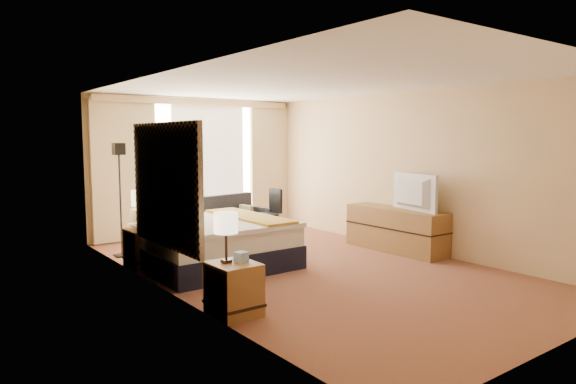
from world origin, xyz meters
TOP-DOWN VIEW (x-y plane):
  - floor at (0.00, 0.00)m, footprint 4.20×7.00m
  - ceiling at (0.00, 0.00)m, footprint 4.20×7.00m
  - wall_back at (0.00, 3.50)m, footprint 4.20×0.02m
  - wall_front at (0.00, -3.50)m, footprint 4.20×0.02m
  - wall_left at (-2.10, 0.00)m, footprint 0.02×7.00m
  - wall_right at (2.10, 0.00)m, footprint 0.02×7.00m
  - headboard at (-2.06, 0.20)m, footprint 0.06×1.85m
  - nightstand_left at (-1.87, -1.05)m, footprint 0.45×0.52m
  - nightstand_right at (-1.87, 1.45)m, footprint 0.45×0.52m
  - media_dresser at (1.83, 0.00)m, footprint 0.50×1.80m
  - window at (0.25, 3.47)m, footprint 2.30×0.02m
  - curtains at (-0.00, 3.39)m, footprint 4.12×0.19m
  - bed at (-1.06, 0.85)m, footprint 1.96×1.79m
  - loveseat at (0.25, 2.49)m, footprint 1.37×0.88m
  - floor_lamp at (-1.90, 2.30)m, footprint 0.22×0.22m
  - desk_chair at (0.79, 2.08)m, footprint 0.44×0.44m
  - lamp_left at (-1.93, -1.01)m, footprint 0.25×0.25m
  - lamp_right at (-1.88, 1.50)m, footprint 0.26×0.26m
  - tissue_box at (-1.78, -1.06)m, footprint 0.13×0.13m
  - telephone at (-1.85, 1.42)m, footprint 0.23×0.20m
  - television at (1.78, -0.31)m, footprint 0.34×1.02m

SIDE VIEW (x-z plane):
  - floor at x=0.00m, z-range -0.01..0.01m
  - loveseat at x=0.25m, z-range -0.14..0.66m
  - nightstand_left at x=-1.87m, z-range 0.00..0.55m
  - nightstand_right at x=-1.87m, z-range 0.00..0.55m
  - bed at x=-1.06m, z-range -0.13..0.82m
  - media_dresser at x=1.83m, z-range 0.00..0.70m
  - desk_chair at x=0.79m, z-range -0.05..0.86m
  - telephone at x=-1.85m, z-range 0.55..0.63m
  - tissue_box at x=-1.78m, z-range 0.55..0.66m
  - lamp_left at x=-1.93m, z-range 0.70..1.23m
  - lamp_right at x=-1.88m, z-range 0.70..1.25m
  - television at x=1.78m, z-range 0.70..1.28m
  - floor_lamp at x=-1.90m, z-range 0.37..2.13m
  - headboard at x=-2.06m, z-range 0.53..2.03m
  - wall_back at x=0.00m, z-range 0.00..2.60m
  - wall_front at x=0.00m, z-range 0.00..2.60m
  - wall_left at x=-2.10m, z-range 0.00..2.60m
  - wall_right at x=2.10m, z-range 0.00..2.60m
  - window at x=0.25m, z-range 0.17..2.47m
  - curtains at x=0.00m, z-range 0.13..2.69m
  - ceiling at x=0.00m, z-range 2.59..2.61m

